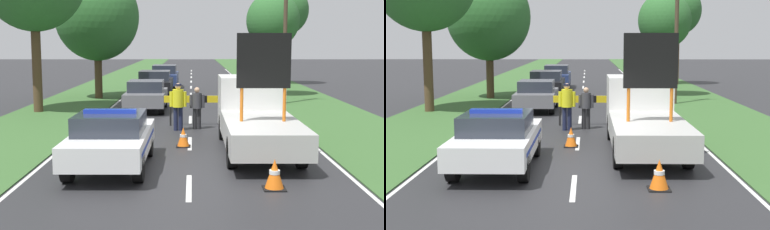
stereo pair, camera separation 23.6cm
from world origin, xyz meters
The scene contains 19 objects.
ground_plane centered at (0.00, 0.00, 0.00)m, with size 160.00×160.00×0.00m, color #28282B.
lane_markings centered at (0.00, 14.65, 0.00)m, with size 7.81×66.26×0.01m.
grass_verge_left centered at (-6.01, 20.00, 0.01)m, with size 4.12×120.00×0.03m.
grass_verge_right centered at (6.01, 20.00, 0.01)m, with size 4.12×120.00×0.03m.
police_car centered at (-1.98, 0.11, 0.77)m, with size 1.88×4.53×1.53m.
work_truck centered at (1.98, 2.65, 1.02)m, with size 2.02×6.32×3.44m.
road_barrier centered at (0.23, 7.03, 0.93)m, with size 2.48×0.08×1.15m.
police_officer centered at (-0.43, 5.90, 1.02)m, with size 0.62×0.39×1.72m.
pedestrian_civilian centered at (0.25, 6.20, 0.91)m, with size 0.55×0.35×1.55m.
traffic_cone_near_police centered at (2.51, 8.26, 0.28)m, with size 0.41×0.41×0.57m.
traffic_cone_centre_front centered at (1.88, -1.85, 0.33)m, with size 0.49×0.49×0.68m.
traffic_cone_near_truck centered at (-0.20, 2.88, 0.30)m, with size 0.44×0.44×0.61m.
queued_car_suv_grey centered at (-2.04, 11.37, 0.73)m, with size 1.78×4.03×1.42m.
queued_car_sedan_black centered at (-2.06, 17.43, 0.80)m, with size 1.93×4.28×1.53m.
queued_car_hatch_blue centered at (-1.79, 23.17, 0.80)m, with size 1.76×4.64×1.59m.
roadside_tree_near_right centered at (4.73, 18.00, 4.35)m, with size 3.06×3.06×6.00m.
roadside_tree_mid_left centered at (-5.18, 16.70, 4.53)m, with size 4.63×4.63×6.98m.
roadside_tree_mid_right centered at (6.84, 26.32, 5.38)m, with size 3.44×3.44×7.23m.
utility_pole centered at (4.78, 14.07, 3.32)m, with size 1.20×0.20×6.42m.
Camera 1 is at (0.07, -13.24, 3.24)m, focal length 50.00 mm.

